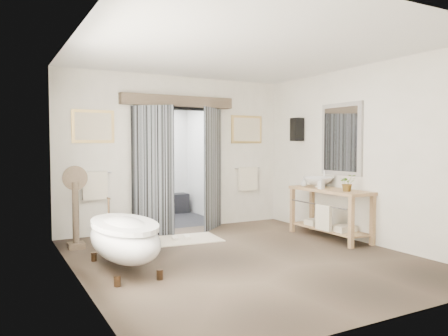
# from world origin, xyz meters

# --- Properties ---
(ground_plane) EXTENTS (5.00, 5.00, 0.00)m
(ground_plane) POSITION_xyz_m (0.00, 0.00, 0.00)
(ground_plane) COLOR brown
(room_shell) EXTENTS (4.52, 5.02, 2.91)m
(room_shell) POSITION_xyz_m (-0.04, -0.12, 1.86)
(room_shell) COLOR silver
(room_shell) RESTS_ON ground_plane
(shower_room) EXTENTS (2.22, 2.01, 2.51)m
(shower_room) POSITION_xyz_m (0.00, 3.99, 0.91)
(shower_room) COLOR black
(shower_room) RESTS_ON ground_plane
(back_wall_dressing) EXTENTS (3.82, 0.68, 2.52)m
(back_wall_dressing) POSITION_xyz_m (0.00, 2.32, 1.56)
(back_wall_dressing) COLOR black
(back_wall_dressing) RESTS_ON ground_plane
(clawfoot_tub) EXTENTS (0.77, 1.73, 0.85)m
(clawfoot_tub) POSITION_xyz_m (-1.65, 0.23, 0.41)
(clawfoot_tub) COLOR #422E1D
(clawfoot_tub) RESTS_ON ground_plane
(vanity) EXTENTS (0.57, 1.60, 0.85)m
(vanity) POSITION_xyz_m (1.95, 0.42, 0.51)
(vanity) COLOR tan
(vanity) RESTS_ON ground_plane
(pedestal_mirror) EXTENTS (0.38, 0.25, 1.28)m
(pedestal_mirror) POSITION_xyz_m (-1.99, 1.73, 0.55)
(pedestal_mirror) COLOR brown
(pedestal_mirror) RESTS_ON ground_plane
(rug) EXTENTS (1.27, 0.91, 0.01)m
(rug) POSITION_xyz_m (-0.29, 1.50, 0.01)
(rug) COLOR beige
(rug) RESTS_ON ground_plane
(slippers) EXTENTS (0.36, 0.25, 0.05)m
(slippers) POSITION_xyz_m (-0.32, 1.53, 0.04)
(slippers) COLOR beige
(slippers) RESTS_ON rug
(basin) EXTENTS (0.53, 0.53, 0.18)m
(basin) POSITION_xyz_m (1.99, 0.76, 0.94)
(basin) COLOR white
(basin) RESTS_ON vanity
(plant) EXTENTS (0.32, 0.30, 0.28)m
(plant) POSITION_xyz_m (1.93, -0.02, 0.99)
(plant) COLOR gray
(plant) RESTS_ON vanity
(soap_bottle_a) EXTENTS (0.10, 0.10, 0.19)m
(soap_bottle_a) POSITION_xyz_m (1.82, 0.48, 0.95)
(soap_bottle_a) COLOR gray
(soap_bottle_a) RESTS_ON vanity
(soap_bottle_b) EXTENTS (0.13, 0.13, 0.15)m
(soap_bottle_b) POSITION_xyz_m (1.87, 1.00, 0.92)
(soap_bottle_b) COLOR gray
(soap_bottle_b) RESTS_ON vanity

